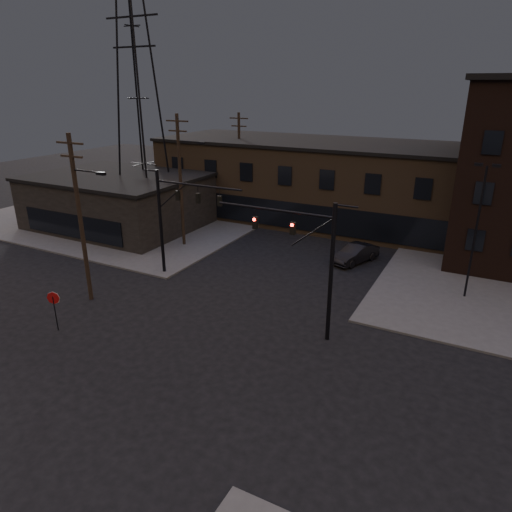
{
  "coord_description": "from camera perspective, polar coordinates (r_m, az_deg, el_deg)",
  "views": [
    {
      "loc": [
        13.53,
        -17.61,
        13.64
      ],
      "look_at": [
        0.91,
        6.35,
        3.5
      ],
      "focal_mm": 32.0,
      "sensor_mm": 36.0,
      "label": 1
    }
  ],
  "objects": [
    {
      "name": "building_left",
      "position": [
        48.77,
        -16.8,
        6.45
      ],
      "size": [
        16.0,
        12.0,
        5.0
      ],
      "primitive_type": "cube",
      "color": "black",
      "rests_on": "ground"
    },
    {
      "name": "stop_sign",
      "position": [
        29.1,
        -23.96,
        -5.28
      ],
      "size": [
        0.72,
        0.33,
        2.48
      ],
      "color": "black",
      "rests_on": "ground"
    },
    {
      "name": "traffic_signal_near",
      "position": [
        25.13,
        7.02,
        0.09
      ],
      "size": [
        7.12,
        0.24,
        8.0
      ],
      "color": "black",
      "rests_on": "ground"
    },
    {
      "name": "utility_pole_far",
      "position": [
        50.89,
        -2.1,
        11.64
      ],
      "size": [
        2.2,
        0.28,
        11.0
      ],
      "color": "black",
      "rests_on": "ground"
    },
    {
      "name": "traffic_signal_far",
      "position": [
        33.77,
        -10.25,
        5.4
      ],
      "size": [
        7.12,
        0.24,
        8.0
      ],
      "color": "black",
      "rests_on": "ground"
    },
    {
      "name": "transmission_tower",
      "position": [
        47.58,
        -14.51,
        18.55
      ],
      "size": [
        7.0,
        7.0,
        25.0
      ],
      "primitive_type": null,
      "color": "black",
      "rests_on": "ground"
    },
    {
      "name": "building_row",
      "position": [
        48.54,
        11.15,
        8.69
      ],
      "size": [
        40.0,
        12.0,
        8.0
      ],
      "primitive_type": "cube",
      "color": "#4F3D2A",
      "rests_on": "ground"
    },
    {
      "name": "ground",
      "position": [
        26.06,
        -8.47,
        -11.28
      ],
      "size": [
        140.0,
        140.0,
        0.0
      ],
      "primitive_type": "plane",
      "color": "black",
      "rests_on": "ground"
    },
    {
      "name": "lot_light_a",
      "position": [
        32.64,
        25.97,
        4.01
      ],
      "size": [
        1.5,
        0.28,
        9.14
      ],
      "color": "black",
      "rests_on": "ground"
    },
    {
      "name": "parked_car_lot_b",
      "position": [
        44.21,
        29.04,
        1.05
      ],
      "size": [
        5.15,
        3.19,
        1.39
      ],
      "primitive_type": "imported",
      "rotation": [
        0.0,
        0.0,
        1.29
      ],
      "color": "silver",
      "rests_on": "sidewalk_ne"
    },
    {
      "name": "sidewalk_nw",
      "position": [
        54.91,
        -13.74,
        5.64
      ],
      "size": [
        30.0,
        30.0,
        0.15
      ],
      "primitive_type": "cube",
      "color": "#474744",
      "rests_on": "ground"
    },
    {
      "name": "car_crossing",
      "position": [
        38.16,
        12.33,
        0.28
      ],
      "size": [
        3.12,
        4.77,
        1.49
      ],
      "primitive_type": "imported",
      "rotation": [
        0.0,
        0.0,
        -0.38
      ],
      "color": "black",
      "rests_on": "ground"
    },
    {
      "name": "utility_pole_near",
      "position": [
        31.18,
        -21.09,
        4.71
      ],
      "size": [
        3.7,
        0.28,
        11.0
      ],
      "color": "black",
      "rests_on": "ground"
    },
    {
      "name": "utility_pole_mid",
      "position": [
        40.38,
        -9.36,
        9.54
      ],
      "size": [
        3.7,
        0.28,
        11.5
      ],
      "color": "black",
      "rests_on": "ground"
    }
  ]
}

